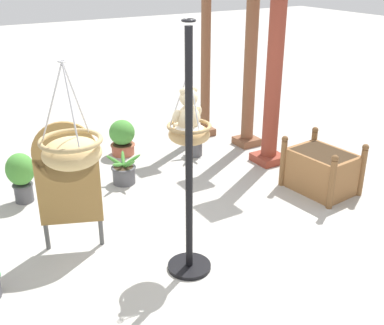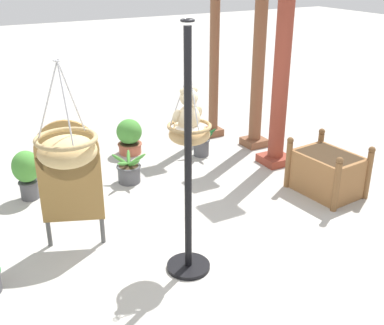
% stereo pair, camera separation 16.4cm
% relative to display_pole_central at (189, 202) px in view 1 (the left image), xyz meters
% --- Properties ---
extents(ground_plane, '(40.00, 40.00, 0.00)m').
position_rel_display_pole_central_xyz_m(ground_plane, '(0.14, 0.15, -0.76)').
color(ground_plane, '#ADAAA3').
extents(display_pole_central, '(0.44, 0.44, 2.46)m').
position_rel_display_pole_central_xyz_m(display_pole_central, '(0.00, 0.00, 0.00)').
color(display_pole_central, black).
rests_on(display_pole_central, ground).
extents(hanging_basket_with_teddy, '(0.43, 0.43, 0.73)m').
position_rel_display_pole_central_xyz_m(hanging_basket_with_teddy, '(0.15, 0.25, 0.60)').
color(hanging_basket_with_teddy, tan).
extents(teddy_bear, '(0.31, 0.27, 0.45)m').
position_rel_display_pole_central_xyz_m(teddy_bear, '(0.15, 0.27, 0.79)').
color(teddy_bear, beige).
extents(hanging_basket_left_high, '(0.46, 0.46, 0.78)m').
position_rel_display_pole_central_xyz_m(hanging_basket_left_high, '(-1.16, -0.30, 0.87)').
color(hanging_basket_left_high, tan).
extents(greenhouse_pillar_left, '(0.38, 0.38, 2.90)m').
position_rel_display_pole_central_xyz_m(greenhouse_pillar_left, '(2.59, 2.49, 0.63)').
color(greenhouse_pillar_left, brown).
rests_on(greenhouse_pillar_left, ground).
extents(greenhouse_pillar_right, '(0.45, 0.45, 2.86)m').
position_rel_display_pole_central_xyz_m(greenhouse_pillar_right, '(2.44, 1.73, 0.62)').
color(greenhouse_pillar_right, brown).
rests_on(greenhouse_pillar_right, ground).
extents(greenhouse_pillar_far_back, '(0.31, 0.31, 2.99)m').
position_rel_display_pole_central_xyz_m(greenhouse_pillar_far_back, '(2.25, 3.26, 0.68)').
color(greenhouse_pillar_far_back, brown).
rests_on(greenhouse_pillar_far_back, ground).
extents(wooden_planter_box, '(0.77, 0.97, 0.72)m').
position_rel_display_pole_central_xyz_m(wooden_planter_box, '(2.42, 0.62, -0.47)').
color(wooden_planter_box, olive).
rests_on(wooden_planter_box, ground).
extents(potted_plant_fern_front, '(0.50, 0.48, 0.41)m').
position_rel_display_pole_central_xyz_m(potted_plant_fern_front, '(0.23, 2.18, -0.60)').
color(potted_plant_fern_front, '#4C4C51').
rests_on(potted_plant_fern_front, ground).
extents(potted_plant_flowering_red, '(0.40, 0.40, 0.57)m').
position_rel_display_pole_central_xyz_m(potted_plant_flowering_red, '(0.64, 3.17, -0.48)').
color(potted_plant_flowering_red, '#AD563D').
rests_on(potted_plant_flowering_red, ground).
extents(potted_plant_small_succulent, '(0.52, 0.49, 0.44)m').
position_rel_display_pole_central_xyz_m(potted_plant_small_succulent, '(1.60, 2.54, -0.58)').
color(potted_plant_small_succulent, '#4C4C51').
rests_on(potted_plant_small_succulent, ground).
extents(potted_plant_conical_shrub, '(0.36, 0.36, 0.66)m').
position_rel_display_pole_central_xyz_m(potted_plant_conical_shrub, '(-1.10, 2.34, -0.38)').
color(potted_plant_conical_shrub, '#4C4C51').
rests_on(potted_plant_conical_shrub, ground).
extents(display_sign_board, '(0.62, 0.28, 1.44)m').
position_rel_display_pole_central_xyz_m(display_sign_board, '(-0.87, 0.98, 0.09)').
color(display_sign_board, olive).
rests_on(display_sign_board, ground).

